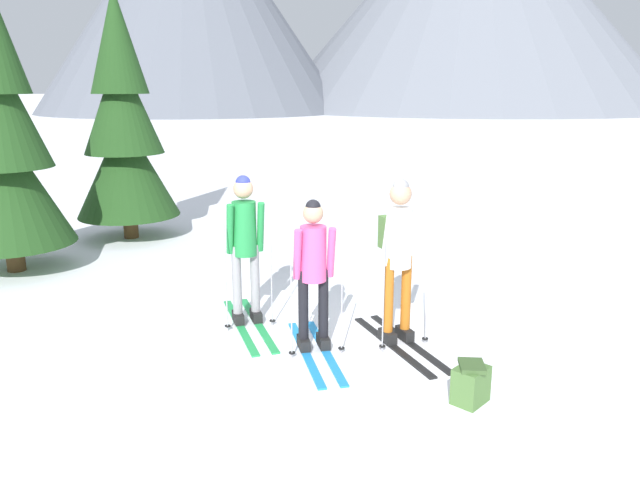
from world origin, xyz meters
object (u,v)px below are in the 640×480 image
at_px(pine_tree_near, 0,136).
at_px(backpack_on_snow_front, 471,383).
at_px(skier_in_pink, 313,271).
at_px(pine_tree_mid, 123,128).
at_px(skier_in_green, 245,243).
at_px(skier_in_white, 398,251).

xyz_separation_m(pine_tree_near, backpack_on_snow_front, (6.42, -3.57, -1.89)).
bearing_deg(skier_in_pink, pine_tree_mid, 129.45).
relative_size(skier_in_green, pine_tree_near, 0.40).
bearing_deg(skier_in_white, skier_in_pink, -161.42).
height_order(skier_in_pink, backpack_on_snow_front, skier_in_pink).
relative_size(skier_in_green, pine_tree_mid, 0.40).
relative_size(pine_tree_near, backpack_on_snow_front, 11.35).
xyz_separation_m(skier_in_green, backpack_on_snow_front, (2.40, -1.73, -0.81)).
relative_size(skier_in_white, backpack_on_snow_front, 4.62).
height_order(skier_in_white, backpack_on_snow_front, skier_in_white).
relative_size(skier_in_pink, pine_tree_mid, 0.38).
bearing_deg(backpack_on_snow_front, skier_in_white, 115.19).
relative_size(pine_tree_near, pine_tree_mid, 1.01).
bearing_deg(pine_tree_mid, skier_in_green, -53.19).
distance_m(skier_in_white, backpack_on_snow_front, 1.71).
xyz_separation_m(skier_in_green, skier_in_white, (1.78, -0.39, 0.06)).
height_order(skier_in_green, pine_tree_mid, pine_tree_mid).
xyz_separation_m(skier_in_white, pine_tree_near, (-5.80, 2.24, 1.02)).
relative_size(skier_in_white, pine_tree_near, 0.41).
bearing_deg(skier_in_green, skier_in_white, -12.47).
relative_size(skier_in_pink, skier_in_white, 0.92).
bearing_deg(skier_in_pink, skier_in_green, 141.54).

